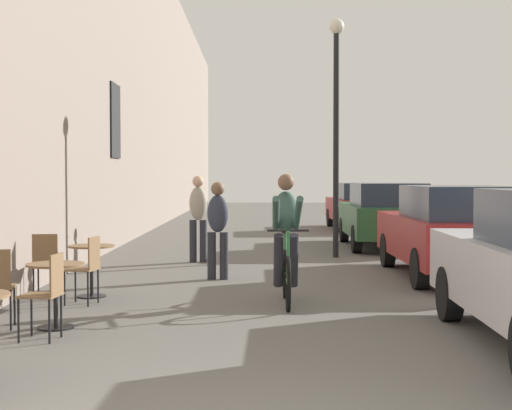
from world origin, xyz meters
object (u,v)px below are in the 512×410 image
(parked_car_third, at_px, (385,214))
(pedestrian_mid, at_px, (198,214))
(cafe_chair_mid_toward_wall, at_px, (47,290))
(parked_car_fourth, at_px, (360,205))
(cafe_table_mid, at_px, (56,281))
(cyclist_on_bicycle, at_px, (286,242))
(cafe_table_far, at_px, (92,260))
(cafe_chair_far_toward_street, at_px, (47,260))
(cafe_chair_far_toward_wall, at_px, (87,265))
(pedestrian_near, at_px, (218,225))
(street_lamp, at_px, (336,107))
(parked_car_second, at_px, (453,230))

(parked_car_third, bearing_deg, pedestrian_mid, -143.84)
(cafe_chair_mid_toward_wall, bearing_deg, parked_car_third, 63.02)
(parked_car_fourth, bearing_deg, cafe_table_mid, -109.33)
(cyclist_on_bicycle, relative_size, parked_car_third, 0.41)
(cafe_table_far, xyz_separation_m, parked_car_fourth, (5.57, 13.47, 0.24))
(cafe_chair_far_toward_street, height_order, cyclist_on_bicycle, cyclist_on_bicycle)
(cafe_chair_far_toward_wall, distance_m, parked_car_third, 9.53)
(cafe_chair_mid_toward_wall, relative_size, parked_car_fourth, 0.21)
(pedestrian_near, height_order, pedestrian_mid, pedestrian_mid)
(cafe_chair_far_toward_street, distance_m, pedestrian_near, 2.97)
(cafe_table_far, distance_m, street_lamp, 7.00)
(cafe_table_mid, xyz_separation_m, parked_car_second, (5.46, 4.20, 0.27))
(cyclist_on_bicycle, bearing_deg, cafe_table_mid, -146.17)
(cafe_chair_far_toward_wall, relative_size, parked_car_fourth, 0.21)
(cafe_chair_far_toward_street, distance_m, cyclist_on_bicycle, 3.33)
(parked_car_fourth, bearing_deg, cafe_chair_far_toward_wall, -111.28)
(cafe_table_mid, xyz_separation_m, cafe_chair_far_toward_street, (-0.68, 2.12, -0.00))
(pedestrian_mid, bearing_deg, street_lamp, 17.80)
(street_lamp, bearing_deg, cafe_chair_mid_toward_wall, -115.34)
(cafe_chair_mid_toward_wall, relative_size, cafe_chair_far_toward_street, 1.00)
(cyclist_on_bicycle, bearing_deg, parked_car_third, 71.35)
(cyclist_on_bicycle, distance_m, parked_car_fourth, 14.21)
(pedestrian_near, xyz_separation_m, pedestrian_mid, (-0.51, 2.50, 0.06))
(cafe_chair_mid_toward_wall, distance_m, pedestrian_near, 4.86)
(cafe_chair_far_toward_wall, xyz_separation_m, parked_car_fourth, (5.49, 14.10, 0.24))
(cafe_chair_mid_toward_wall, height_order, parked_car_second, parked_car_second)
(cafe_table_far, height_order, street_lamp, street_lamp)
(cafe_table_far, height_order, cafe_chair_far_toward_wall, cafe_chair_far_toward_wall)
(cafe_table_far, height_order, pedestrian_mid, pedestrian_mid)
(cafe_chair_far_toward_wall, xyz_separation_m, pedestrian_mid, (1.08, 4.92, 0.43))
(parked_car_fourth, bearing_deg, parked_car_third, -92.41)
(pedestrian_near, bearing_deg, cyclist_on_bicycle, -65.43)
(cafe_table_mid, height_order, pedestrian_mid, pedestrian_mid)
(parked_car_third, bearing_deg, cafe_table_mid, -118.81)
(cafe_table_mid, relative_size, cafe_chair_mid_toward_wall, 0.81)
(parked_car_fourth, bearing_deg, cafe_chair_far_toward_street, -114.50)
(cyclist_on_bicycle, height_order, parked_car_fourth, cyclist_on_bicycle)
(parked_car_second, relative_size, parked_car_third, 1.00)
(cafe_table_mid, bearing_deg, parked_car_second, 37.58)
(cafe_table_far, xyz_separation_m, pedestrian_near, (1.67, 1.79, 0.37))
(cafe_table_mid, height_order, street_lamp, street_lamp)
(cafe_table_far, bearing_deg, cyclist_on_bicycle, -9.30)
(cafe_chair_mid_toward_wall, bearing_deg, street_lamp, 64.66)
(cafe_table_far, xyz_separation_m, cyclist_on_bicycle, (2.69, -0.44, 0.29))
(cafe_table_mid, bearing_deg, parked_car_third, 61.19)
(cafe_chair_mid_toward_wall, distance_m, cyclist_on_bicycle, 3.49)
(pedestrian_mid, bearing_deg, cafe_chair_far_toward_street, -111.98)
(parked_car_second, bearing_deg, cyclist_on_bicycle, -139.28)
(cyclist_on_bicycle, distance_m, pedestrian_near, 2.46)
(cafe_table_far, bearing_deg, cafe_chair_mid_toward_wall, -86.95)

